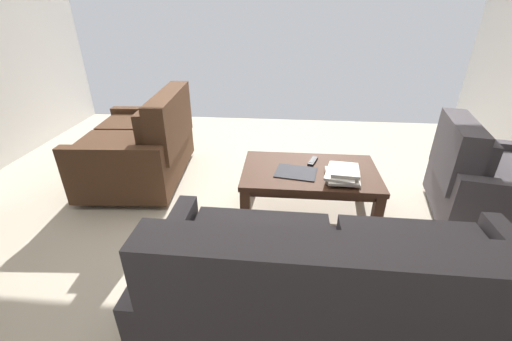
{
  "coord_description": "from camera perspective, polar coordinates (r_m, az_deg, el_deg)",
  "views": [
    {
      "loc": [
        -0.28,
        2.25,
        1.59
      ],
      "look_at": [
        -0.12,
        0.44,
        0.65
      ],
      "focal_mm": 23.15,
      "sensor_mm": 36.0,
      "label": 1
    }
  ],
  "objects": [
    {
      "name": "loveseat_near",
      "position": [
        3.34,
        -18.87,
        4.16
      ],
      "size": [
        0.94,
        1.23,
        0.86
      ],
      "color": "black",
      "rests_on": "ground"
    },
    {
      "name": "book_stack",
      "position": [
        2.5,
        14.74,
        -0.6
      ],
      "size": [
        0.29,
        0.34,
        0.09
      ],
      "color": "silver",
      "rests_on": "coffee_table"
    },
    {
      "name": "loose_magazine",
      "position": [
        2.54,
        6.91,
        -0.29
      ],
      "size": [
        0.34,
        0.28,
        0.01
      ],
      "primitive_type": "cube",
      "rotation": [
        0.0,
        0.0,
        4.55
      ],
      "color": "black",
      "rests_on": "coffee_table"
    },
    {
      "name": "sofa_main",
      "position": [
        1.66,
        14.25,
        -20.63
      ],
      "size": [
        1.76,
        0.85,
        0.9
      ],
      "color": "black",
      "rests_on": "ground"
    },
    {
      "name": "ground_plane",
      "position": [
        2.77,
        -1.58,
        -7.75
      ],
      "size": [
        5.48,
        5.01,
        0.01
      ],
      "primitive_type": "cube",
      "color": "beige"
    },
    {
      "name": "tv_remote",
      "position": [
        2.72,
        9.76,
        1.6
      ],
      "size": [
        0.09,
        0.17,
        0.02
      ],
      "color": "black",
      "rests_on": "coffee_table"
    },
    {
      "name": "armchair_side",
      "position": [
        3.08,
        35.18,
        -1.89
      ],
      "size": [
        0.96,
        1.01,
        0.82
      ],
      "color": "black",
      "rests_on": "ground"
    },
    {
      "name": "coffee_table",
      "position": [
        2.63,
        9.22,
        -1.15
      ],
      "size": [
        1.05,
        0.64,
        0.41
      ],
      "color": "#3D2316",
      "rests_on": "ground"
    }
  ]
}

